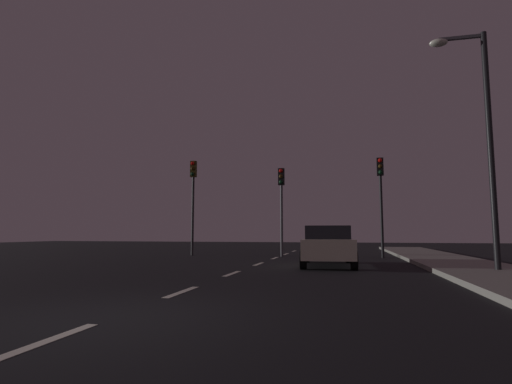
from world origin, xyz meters
TOP-DOWN VIEW (x-y plane):
  - ground_plane at (0.00, 7.00)m, footprint 80.00×80.00m
  - sidewalk_curb_right at (7.50, 7.00)m, footprint 3.00×40.00m
  - lane_stripe_nearest at (0.00, -1.20)m, footprint 0.16×1.60m
  - lane_stripe_second at (0.00, 2.60)m, footprint 0.16×1.60m
  - lane_stripe_third at (0.00, 6.40)m, footprint 0.16×1.60m
  - lane_stripe_fourth at (0.00, 10.20)m, footprint 0.16×1.60m
  - lane_stripe_fifth at (0.00, 14.00)m, footprint 0.16×1.60m
  - lane_stripe_sixth at (0.00, 17.80)m, footprint 0.16×1.60m
  - lane_stripe_seventh at (0.00, 21.60)m, footprint 0.16×1.60m
  - traffic_signal_left at (-4.81, 15.16)m, footprint 0.32×0.38m
  - traffic_signal_center at (0.16, 15.16)m, footprint 0.32×0.38m
  - traffic_signal_right at (5.20, 15.16)m, footprint 0.32×0.38m
  - car_stopped_ahead at (2.74, 9.87)m, footprint 2.11×4.40m
  - street_lamp_right at (7.56, 7.84)m, footprint 1.70×0.36m

SIDE VIEW (x-z plane):
  - ground_plane at x=0.00m, z-range 0.00..0.00m
  - lane_stripe_nearest at x=0.00m, z-range 0.00..0.01m
  - lane_stripe_second at x=0.00m, z-range 0.00..0.01m
  - lane_stripe_third at x=0.00m, z-range 0.00..0.01m
  - lane_stripe_fourth at x=0.00m, z-range 0.00..0.01m
  - lane_stripe_fifth at x=0.00m, z-range 0.00..0.01m
  - lane_stripe_sixth at x=0.00m, z-range 0.00..0.01m
  - lane_stripe_seventh at x=0.00m, z-range 0.00..0.01m
  - sidewalk_curb_right at x=7.50m, z-range 0.00..0.15m
  - car_stopped_ahead at x=2.74m, z-range 0.02..1.52m
  - traffic_signal_center at x=0.16m, z-range 0.95..5.61m
  - traffic_signal_right at x=5.20m, z-range 1.00..6.01m
  - traffic_signal_left at x=-4.81m, z-range 1.03..6.28m
  - street_lamp_right at x=7.56m, z-range 0.72..8.27m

